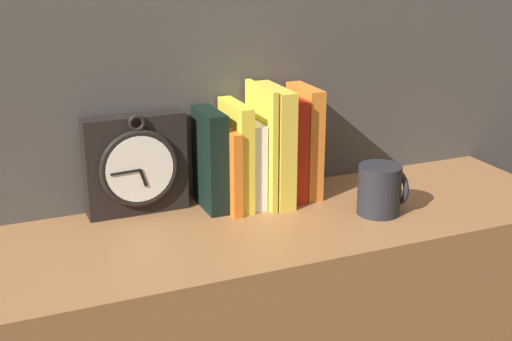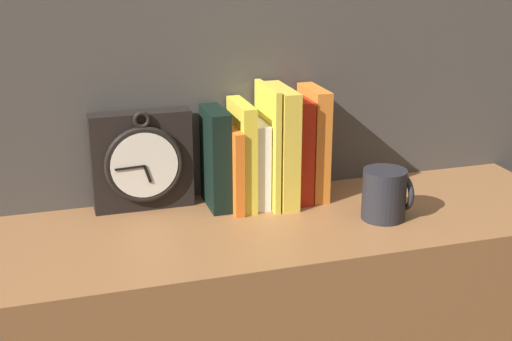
# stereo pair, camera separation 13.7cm
# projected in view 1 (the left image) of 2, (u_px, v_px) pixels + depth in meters

# --- Properties ---
(clock) EXTENTS (0.21, 0.06, 0.21)m
(clock) POSITION_uv_depth(u_px,v_px,m) (136.00, 165.00, 1.44)
(clock) COLOR black
(clock) RESTS_ON bookshelf
(book_slot0_black) EXTENTS (0.04, 0.12, 0.21)m
(book_slot0_black) POSITION_uv_depth(u_px,v_px,m) (210.00, 160.00, 1.46)
(book_slot0_black) COLOR black
(book_slot0_black) RESTS_ON bookshelf
(book_slot1_orange) EXTENTS (0.02, 0.14, 0.17)m
(book_slot1_orange) POSITION_uv_depth(u_px,v_px,m) (226.00, 168.00, 1.47)
(book_slot1_orange) COLOR orange
(book_slot1_orange) RESTS_ON bookshelf
(book_slot2_yellow) EXTENTS (0.03, 0.13, 0.22)m
(book_slot2_yellow) POSITION_uv_depth(u_px,v_px,m) (236.00, 155.00, 1.47)
(book_slot2_yellow) COLOR yellow
(book_slot2_yellow) RESTS_ON bookshelf
(book_slot3_white) EXTENTS (0.03, 0.13, 0.18)m
(book_slot3_white) POSITION_uv_depth(u_px,v_px,m) (249.00, 162.00, 1.50)
(book_slot3_white) COLOR white
(book_slot3_white) RESTS_ON bookshelf
(book_slot4_yellow) EXTENTS (0.01, 0.14, 0.25)m
(book_slot4_yellow) POSITION_uv_depth(u_px,v_px,m) (261.00, 145.00, 1.48)
(book_slot4_yellow) COLOR yellow
(book_slot4_yellow) RESTS_ON bookshelf
(book_slot5_yellow) EXTENTS (0.04, 0.15, 0.25)m
(book_slot5_yellow) POSITION_uv_depth(u_px,v_px,m) (274.00, 145.00, 1.50)
(book_slot5_yellow) COLOR yellow
(book_slot5_yellow) RESTS_ON bookshelf
(book_slot6_red) EXTENTS (0.03, 0.13, 0.22)m
(book_slot6_red) POSITION_uv_depth(u_px,v_px,m) (289.00, 147.00, 1.52)
(book_slot6_red) COLOR red
(book_slot6_red) RESTS_ON bookshelf
(book_slot7_orange) EXTENTS (0.03, 0.12, 0.24)m
(book_slot7_orange) POSITION_uv_depth(u_px,v_px,m) (304.00, 141.00, 1.54)
(book_slot7_orange) COLOR orange
(book_slot7_orange) RESTS_ON bookshelf
(mug) EXTENTS (0.09, 0.09, 0.10)m
(mug) POSITION_uv_depth(u_px,v_px,m) (381.00, 190.00, 1.45)
(mug) COLOR #232328
(mug) RESTS_ON bookshelf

